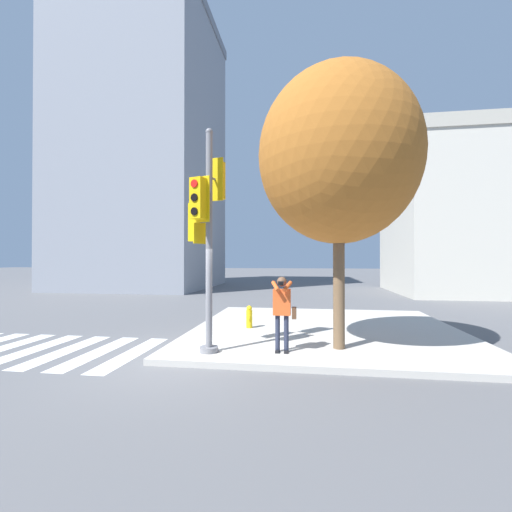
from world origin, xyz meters
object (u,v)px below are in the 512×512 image
(person_photographer, at_px, (283,307))
(fire_hydrant, at_px, (249,317))
(traffic_signal_pole, at_px, (206,220))
(street_tree, at_px, (339,156))

(person_photographer, bearing_deg, fire_hydrant, 114.82)
(traffic_signal_pole, distance_m, street_tree, 3.51)
(person_photographer, distance_m, fire_hydrant, 2.96)
(fire_hydrant, bearing_deg, traffic_signal_pole, -100.84)
(traffic_signal_pole, xyz_separation_m, person_photographer, (1.75, 0.21, -1.99))
(traffic_signal_pole, relative_size, street_tree, 0.77)
(traffic_signal_pole, xyz_separation_m, street_tree, (3.06, 0.72, 1.56))
(street_tree, height_order, fire_hydrant, street_tree)
(traffic_signal_pole, height_order, fire_hydrant, traffic_signal_pole)
(traffic_signal_pole, xyz_separation_m, fire_hydrant, (0.54, 2.83, -2.69))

